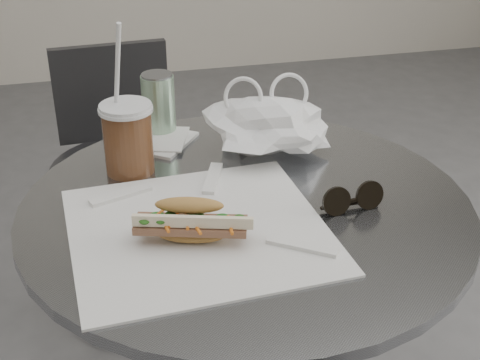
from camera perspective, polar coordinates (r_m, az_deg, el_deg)
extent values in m
cylinder|color=slate|center=(1.13, 0.52, -2.35)|extent=(0.76, 0.76, 0.02)
cylinder|color=#313133|center=(2.07, -8.61, -10.65)|extent=(0.36, 0.36, 0.02)
cylinder|color=#313133|center=(1.94, -9.10, -5.39)|extent=(0.06, 0.06, 0.48)
cylinder|color=#313133|center=(1.82, -9.67, 0.91)|extent=(0.41, 0.41, 0.02)
cube|color=#313133|center=(1.93, -10.90, 7.36)|extent=(0.32, 0.05, 0.28)
cube|color=white|center=(1.05, -3.59, -4.29)|extent=(0.41, 0.39, 0.00)
ellipsoid|color=tan|center=(1.01, -4.18, -4.65)|extent=(0.22, 0.13, 0.02)
cube|color=brown|center=(1.00, -4.21, -3.85)|extent=(0.18, 0.10, 0.01)
ellipsoid|color=tan|center=(1.00, -4.34, -2.46)|extent=(0.22, 0.13, 0.04)
cylinder|color=brown|center=(1.21, -9.51, 3.27)|extent=(0.09, 0.09, 0.12)
cylinder|color=silver|center=(1.19, -9.76, 6.10)|extent=(0.10, 0.10, 0.01)
cylinder|color=white|center=(1.18, -10.46, 8.18)|extent=(0.03, 0.06, 0.22)
cylinder|color=black|center=(1.09, 8.24, -1.85)|extent=(0.05, 0.02, 0.05)
cylinder|color=black|center=(1.12, 10.99, -1.31)|extent=(0.05, 0.02, 0.05)
cube|color=black|center=(1.11, 9.61, -1.83)|extent=(0.02, 0.01, 0.00)
cube|color=white|center=(1.34, -7.12, 3.35)|extent=(0.18, 0.18, 0.01)
cube|color=white|center=(1.34, -7.13, 3.53)|extent=(0.15, 0.15, 0.00)
cylinder|color=#5DA065|center=(1.36, -6.96, 6.37)|extent=(0.07, 0.07, 0.12)
cylinder|color=slate|center=(1.34, -7.12, 8.88)|extent=(0.06, 0.06, 0.00)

